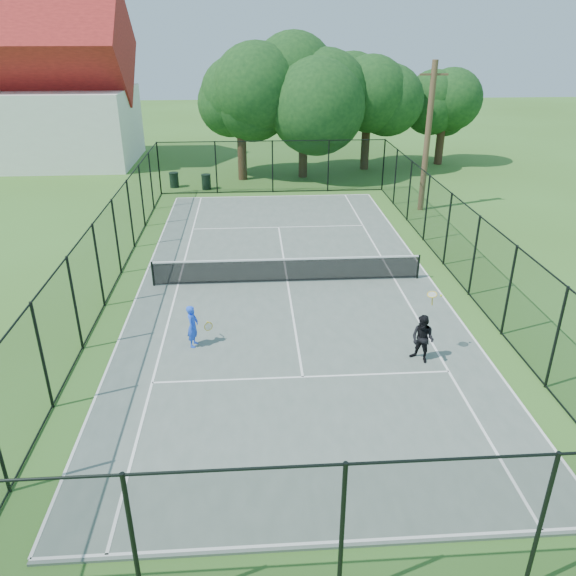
{
  "coord_description": "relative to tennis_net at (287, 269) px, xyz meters",
  "views": [
    {
      "loc": [
        -1.28,
        -19.33,
        8.82
      ],
      "look_at": [
        -0.18,
        -3.0,
        1.2
      ],
      "focal_mm": 35.0,
      "sensor_mm": 36.0,
      "label": 1
    }
  ],
  "objects": [
    {
      "name": "tree_far_right",
      "position": [
        12.02,
        19.74,
        2.87
      ],
      "size": [
        4.22,
        4.22,
        5.59
      ],
      "color": "#332114",
      "rests_on": "ground"
    },
    {
      "name": "tree_near_right",
      "position": [
        6.5,
        18.56,
        3.94
      ],
      "size": [
        5.15,
        5.15,
        7.11
      ],
      "color": "#332114",
      "rests_on": "ground"
    },
    {
      "name": "utility_pole",
      "position": [
        7.69,
        9.0,
        3.2
      ],
      "size": [
        1.4,
        0.3,
        7.42
      ],
      "color": "#4C3823",
      "rests_on": "ground"
    },
    {
      "name": "tennis_net",
      "position": [
        0.0,
        0.0,
        0.0
      ],
      "size": [
        10.08,
        0.08,
        0.95
      ],
      "color": "black",
      "rests_on": "tennis_court"
    },
    {
      "name": "player_black",
      "position": [
        3.47,
        -5.78,
        0.21
      ],
      "size": [
        1.03,
        0.93,
        2.02
      ],
      "color": "black",
      "rests_on": "tennis_court"
    },
    {
      "name": "ground",
      "position": [
        0.0,
        0.0,
        -0.58
      ],
      "size": [
        120.0,
        120.0,
        0.0
      ],
      "primitive_type": "plane",
      "color": "#3B6422"
    },
    {
      "name": "building",
      "position": [
        -17.0,
        22.0,
        4.35
      ],
      "size": [
        15.3,
        8.15,
        11.87
      ],
      "color": "silver",
      "rests_on": "ground"
    },
    {
      "name": "fence",
      "position": [
        0.0,
        0.0,
        0.92
      ],
      "size": [
        13.1,
        26.1,
        3.0
      ],
      "color": "black",
      "rests_on": "ground"
    },
    {
      "name": "tennis_court",
      "position": [
        0.0,
        0.0,
        -0.55
      ],
      "size": [
        11.0,
        24.0,
        0.06
      ],
      "primitive_type": "cube",
      "color": "#55645A",
      "rests_on": "ground"
    },
    {
      "name": "player_blue",
      "position": [
        -3.13,
        -4.47,
        0.14
      ],
      "size": [
        0.79,
        0.54,
        1.33
      ],
      "color": "blue",
      "rests_on": "tennis_court"
    },
    {
      "name": "tree_near_left",
      "position": [
        -1.78,
        16.21,
        4.41
      ],
      "size": [
        6.23,
        6.23,
        8.12
      ],
      "color": "#332114",
      "rests_on": "ground"
    },
    {
      "name": "tree_near_mid",
      "position": [
        2.11,
        16.64,
        4.32
      ],
      "size": [
        6.08,
        6.08,
        7.95
      ],
      "color": "#332114",
      "rests_on": "ground"
    },
    {
      "name": "trash_bin_right",
      "position": [
        -3.94,
        13.92,
        -0.12
      ],
      "size": [
        0.58,
        0.58,
        0.9
      ],
      "color": "black",
      "rests_on": "ground"
    },
    {
      "name": "trash_bin_left",
      "position": [
        -5.91,
        14.53,
        -0.12
      ],
      "size": [
        0.58,
        0.58,
        0.9
      ],
      "color": "black",
      "rests_on": "ground"
    }
  ]
}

